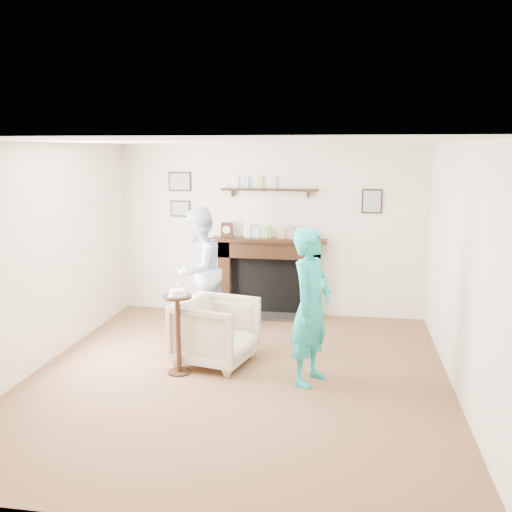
# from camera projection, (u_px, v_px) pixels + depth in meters

# --- Properties ---
(ground) EXTENTS (5.00, 5.00, 0.00)m
(ground) POSITION_uv_depth(u_px,v_px,m) (238.00, 377.00, 6.16)
(ground) COLOR brown
(ground) RESTS_ON ground
(room_shell) EXTENTS (4.54, 5.02, 2.52)m
(room_shell) POSITION_uv_depth(u_px,v_px,m) (249.00, 220.00, 6.53)
(room_shell) COLOR #F3E9CE
(room_shell) RESTS_ON ground
(armchair) EXTENTS (0.99, 0.98, 0.75)m
(armchair) POSITION_uv_depth(u_px,v_px,m) (216.00, 363.00, 6.57)
(armchair) COLOR tan
(armchair) RESTS_ON ground
(man) EXTENTS (0.83, 0.95, 1.68)m
(man) POSITION_uv_depth(u_px,v_px,m) (199.00, 331.00, 7.70)
(man) COLOR #A9B5D3
(man) RESTS_ON ground
(woman) EXTENTS (0.59, 0.70, 1.65)m
(woman) POSITION_uv_depth(u_px,v_px,m) (310.00, 381.00, 6.04)
(woman) COLOR #21ABBD
(woman) RESTS_ON ground
(pedestal_table) EXTENTS (0.31, 0.31, 1.01)m
(pedestal_table) POSITION_uv_depth(u_px,v_px,m) (178.00, 319.00, 6.16)
(pedestal_table) COLOR black
(pedestal_table) RESTS_ON ground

